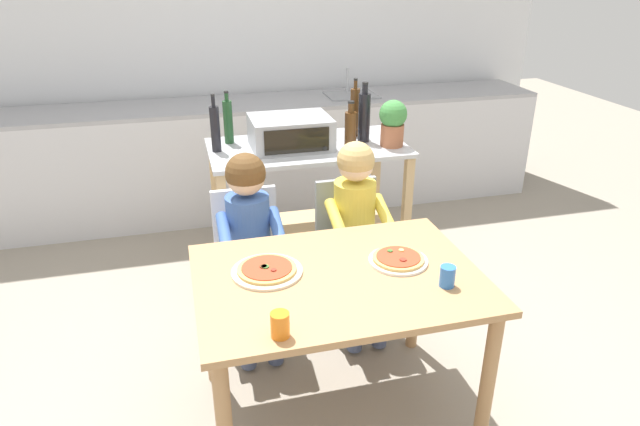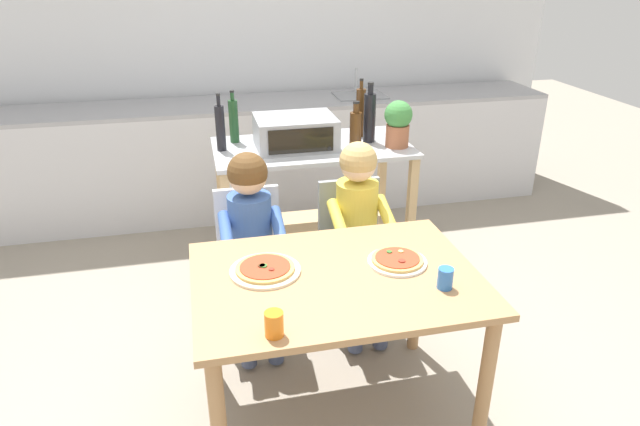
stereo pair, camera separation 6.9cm
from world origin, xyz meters
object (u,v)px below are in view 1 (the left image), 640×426
object	(u,v)px
bottle_clear_vinegar	(228,121)
potted_herb_plant	(393,122)
kitchen_island_cart	(308,189)
child_in_yellow_shirt	(358,218)
dining_chair_right	(350,243)
pizza_plate_white	(398,259)
bottle_squat_spirits	(355,112)
toaster_oven	(290,132)
drinking_cup_blue	(447,276)
bottle_slim_sauce	(364,116)
pizza_plate_cream	(267,270)
dining_chair_left	(249,255)
bottle_brown_beer	(351,127)
dining_table	(338,297)
bottle_dark_olive_oil	(215,128)
child_in_blue_striped_shirt	(250,230)
drinking_cup_orange	(280,325)

from	to	relation	value
bottle_clear_vinegar	potted_herb_plant	distance (m)	0.99
kitchen_island_cart	potted_herb_plant	world-z (taller)	potted_herb_plant
kitchen_island_cart	child_in_yellow_shirt	size ratio (longest dim) A/B	1.12
dining_chair_right	pizza_plate_white	bearing A→B (deg)	-90.00
bottle_squat_spirits	child_in_yellow_shirt	size ratio (longest dim) A/B	0.34
toaster_oven	drinking_cup_blue	bearing A→B (deg)	-77.46
bottle_slim_sauce	pizza_plate_cream	size ratio (longest dim) A/B	1.23
dining_chair_right	child_in_yellow_shirt	distance (m)	0.24
bottle_squat_spirits	dining_chair_left	xyz separation A→B (m)	(-0.80, -0.68, -0.55)
pizza_plate_cream	drinking_cup_blue	xyz separation A→B (m)	(0.68, -0.28, 0.03)
kitchen_island_cart	bottle_brown_beer	bearing A→B (deg)	-9.54
dining_table	toaster_oven	bearing A→B (deg)	86.79
bottle_squat_spirits	pizza_plate_white	size ratio (longest dim) A/B	1.43
bottle_dark_olive_oil	drinking_cup_blue	size ratio (longest dim) A/B	3.89
bottle_squat_spirits	child_in_blue_striped_shirt	distance (m)	1.18
bottle_clear_vinegar	child_in_blue_striped_shirt	size ratio (longest dim) A/B	0.31
bottle_squat_spirits	dining_chair_right	distance (m)	0.91
bottle_dark_olive_oil	dining_chair_right	xyz separation A→B (m)	(0.65, -0.59, -0.54)
potted_herb_plant	drinking_cup_blue	bearing A→B (deg)	-101.66
bottle_clear_vinegar	child_in_yellow_shirt	size ratio (longest dim) A/B	0.30
bottle_clear_vinegar	child_in_yellow_shirt	bearing A→B (deg)	-56.90
dining_chair_right	kitchen_island_cart	bearing A→B (deg)	100.78
bottle_brown_beer	pizza_plate_cream	distance (m)	1.36
bottle_clear_vinegar	dining_table	size ratio (longest dim) A/B	0.27
bottle_dark_olive_oil	dining_table	size ratio (longest dim) A/B	0.29
toaster_oven	bottle_brown_beer	bearing A→B (deg)	-6.51
dining_chair_right	toaster_oven	bearing A→B (deg)	110.75
bottle_dark_olive_oil	child_in_yellow_shirt	bearing A→B (deg)	-47.60
bottle_squat_spirits	bottle_slim_sauce	size ratio (longest dim) A/B	1.00
bottle_clear_vinegar	bottle_squat_spirits	bearing A→B (deg)	-3.49
bottle_dark_olive_oil	child_in_blue_striped_shirt	size ratio (longest dim) A/B	0.32
dining_chair_right	drinking_cup_orange	xyz separation A→B (m)	(-0.59, -1.06, 0.29)
child_in_yellow_shirt	pizza_plate_white	distance (m)	0.56
bottle_clear_vinegar	bottle_slim_sauce	world-z (taller)	bottle_slim_sauce
child_in_blue_striped_shirt	bottle_clear_vinegar	bearing A→B (deg)	89.61
bottle_squat_spirits	bottle_slim_sauce	xyz separation A→B (m)	(0.02, -0.13, 0.00)
dining_table	drinking_cup_orange	distance (m)	0.48
toaster_oven	bottle_brown_beer	distance (m)	0.36
bottle_squat_spirits	dining_chair_right	world-z (taller)	bottle_squat_spirits
dining_table	child_in_yellow_shirt	distance (m)	0.66
potted_herb_plant	pizza_plate_cream	bearing A→B (deg)	-132.17
bottle_brown_beer	pizza_plate_white	distance (m)	1.22
bottle_clear_vinegar	child_in_blue_striped_shirt	world-z (taller)	bottle_clear_vinegar
toaster_oven	pizza_plate_white	bearing A→B (deg)	-80.31
bottle_dark_olive_oil	bottle_brown_beer	bearing A→B (deg)	-5.62
bottle_dark_olive_oil	dining_table	world-z (taller)	bottle_dark_olive_oil
drinking_cup_orange	bottle_brown_beer	bearing A→B (deg)	64.67
child_in_blue_striped_shirt	drinking_cup_blue	size ratio (longest dim) A/B	12.02
pizza_plate_white	dining_table	bearing A→B (deg)	-171.30
dining_chair_right	child_in_blue_striped_shirt	world-z (taller)	child_in_blue_striped_shirt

